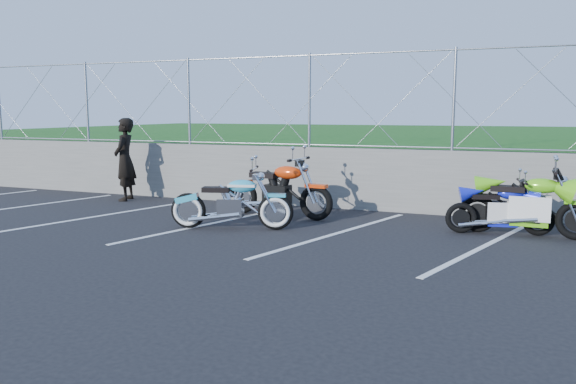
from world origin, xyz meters
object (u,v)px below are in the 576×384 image
at_px(sportbike_green, 528,208).
at_px(person_standing, 125,159).
at_px(sportbike_blue, 501,211).
at_px(naked_orange, 279,192).
at_px(cruiser_turquoise, 233,205).

height_order(sportbike_green, person_standing, person_standing).
xyz_separation_m(sportbike_blue, person_standing, (-8.24, 0.71, 0.56)).
bearing_deg(sportbike_green, person_standing, 177.76).
distance_m(naked_orange, person_standing, 4.21).
relative_size(naked_orange, person_standing, 1.23).
bearing_deg(cruiser_turquoise, sportbike_green, -1.20).
height_order(naked_orange, person_standing, person_standing).
xyz_separation_m(naked_orange, sportbike_green, (4.51, -0.08, -0.02)).
xyz_separation_m(sportbike_green, sportbike_blue, (-0.41, -0.02, -0.09)).
bearing_deg(sportbike_blue, person_standing, 163.57).
bearing_deg(sportbike_blue, cruiser_turquoise, -175.43).
relative_size(sportbike_blue, person_standing, 0.92).
relative_size(cruiser_turquoise, sportbike_blue, 1.21).
xyz_separation_m(cruiser_turquoise, sportbike_blue, (4.41, 1.27, -0.04)).
distance_m(naked_orange, sportbike_blue, 4.10).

